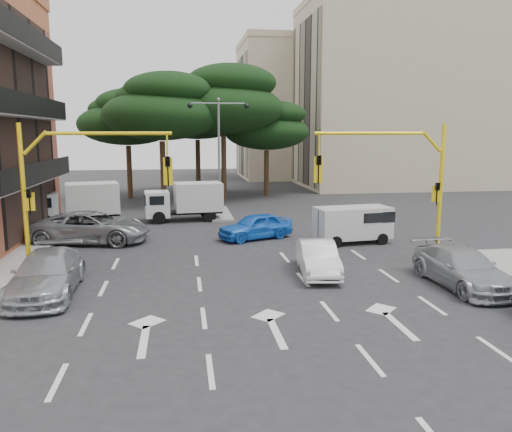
% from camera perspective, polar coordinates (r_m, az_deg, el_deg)
% --- Properties ---
extents(ground, '(120.00, 120.00, 0.00)m').
position_cam_1_polar(ground, '(19.22, -0.46, -7.53)').
color(ground, '#28282B').
rests_on(ground, ground).
extents(median_strip, '(1.40, 6.00, 0.15)m').
position_cam_1_polar(median_strip, '(34.73, -4.17, 0.30)').
color(median_strip, gray).
rests_on(median_strip, ground).
extents(apartment_beige_near, '(20.20, 12.15, 18.70)m').
position_cam_1_polar(apartment_beige_near, '(55.13, 16.04, 13.05)').
color(apartment_beige_near, '#C6AE95').
rests_on(apartment_beige_near, ground).
extents(apartment_beige_far, '(16.20, 12.15, 16.70)m').
position_cam_1_polar(apartment_beige_far, '(64.15, 5.61, 11.93)').
color(apartment_beige_far, '#C6AE95').
rests_on(apartment_beige_far, ground).
extents(pine_left_near, '(9.15, 9.15, 10.23)m').
position_cam_1_polar(pine_left_near, '(40.21, -10.71, 12.19)').
color(pine_left_near, '#382616').
rests_on(pine_left_near, ground).
extents(pine_center, '(9.98, 9.98, 11.16)m').
position_cam_1_polar(pine_center, '(42.38, -3.69, 13.13)').
color(pine_center, '#382616').
rests_on(pine_center, ground).
extents(pine_left_far, '(8.32, 8.32, 9.30)m').
position_cam_1_polar(pine_left_far, '(44.38, -14.44, 10.90)').
color(pine_left_far, '#382616').
rests_on(pine_left_far, ground).
extents(pine_right, '(7.49, 7.49, 8.37)m').
position_cam_1_polar(pine_right, '(44.80, 1.30, 10.29)').
color(pine_right, '#382616').
rests_on(pine_right, ground).
extents(pine_back, '(9.15, 9.15, 10.23)m').
position_cam_1_polar(pine_back, '(47.21, -6.68, 11.87)').
color(pine_back, '#382616').
rests_on(pine_back, ground).
extents(signal_mast_right, '(5.79, 0.37, 6.00)m').
position_cam_1_polar(signal_mast_right, '(22.32, 16.40, 4.64)').
color(signal_mast_right, yellow).
rests_on(signal_mast_right, ground).
extents(signal_mast_left, '(5.79, 0.37, 6.00)m').
position_cam_1_polar(signal_mast_left, '(20.69, -20.35, 4.08)').
color(signal_mast_left, yellow).
rests_on(signal_mast_left, ground).
extents(street_lamp_center, '(4.16, 0.36, 7.77)m').
position_cam_1_polar(street_lamp_center, '(34.28, -4.28, 9.17)').
color(street_lamp_center, slate).
rests_on(street_lamp_center, median_strip).
extents(car_white_hatch, '(1.88, 4.14, 1.32)m').
position_cam_1_polar(car_white_hatch, '(20.23, 7.06, -4.79)').
color(car_white_hatch, silver).
rests_on(car_white_hatch, ground).
extents(car_blue_compact, '(4.37, 3.03, 1.38)m').
position_cam_1_polar(car_blue_compact, '(26.65, -0.06, -1.16)').
color(car_blue_compact, blue).
rests_on(car_blue_compact, ground).
extents(car_silver_wagon, '(2.26, 5.18, 1.48)m').
position_cam_1_polar(car_silver_wagon, '(19.05, -22.78, -6.12)').
color(car_silver_wagon, '#9D9FA4').
rests_on(car_silver_wagon, ground).
extents(car_silver_cross_a, '(6.23, 3.59, 1.63)m').
position_cam_1_polar(car_silver_cross_a, '(27.01, -18.31, -1.23)').
color(car_silver_cross_a, gray).
rests_on(car_silver_cross_a, ground).
extents(car_silver_parked, '(2.14, 4.94, 1.42)m').
position_cam_1_polar(car_silver_parked, '(19.99, 22.50, -5.49)').
color(car_silver_parked, '#9B9DA2').
rests_on(car_silver_parked, ground).
extents(van_white, '(3.99, 2.17, 1.90)m').
position_cam_1_polar(van_white, '(26.11, 10.98, -0.97)').
color(van_white, silver).
rests_on(van_white, ground).
extents(box_truck_a, '(5.53, 3.23, 2.55)m').
position_cam_1_polar(box_truck_a, '(32.65, -19.80, 1.30)').
color(box_truck_a, silver).
rests_on(box_truck_a, ground).
extents(box_truck_b, '(5.15, 2.56, 2.44)m').
position_cam_1_polar(box_truck_b, '(32.41, -8.18, 1.62)').
color(box_truck_b, silver).
rests_on(box_truck_b, ground).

